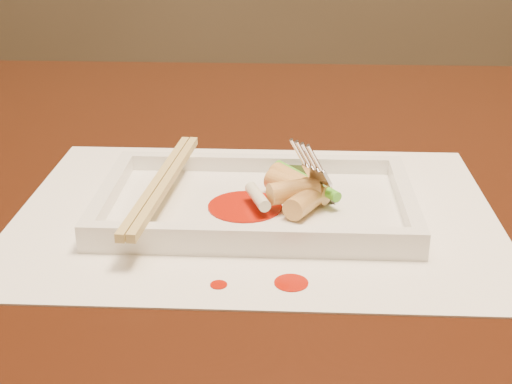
{
  "coord_description": "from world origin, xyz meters",
  "views": [
    {
      "loc": [
        0.12,
        -0.63,
        1.01
      ],
      "look_at": [
        0.1,
        -0.08,
        0.77
      ],
      "focal_mm": 50.0,
      "sensor_mm": 36.0,
      "label": 1
    }
  ],
  "objects_px": {
    "chopstick_a": "(158,182)",
    "fork": "(343,113)",
    "plate_base": "(256,207)",
    "table": "(165,266)",
    "placemat": "(256,212)"
  },
  "relations": [
    {
      "from": "placemat",
      "to": "table",
      "type": "bearing_deg",
      "value": 139.23
    },
    {
      "from": "table",
      "to": "chopstick_a",
      "type": "xyz_separation_m",
      "value": [
        0.01,
        -0.08,
        0.13
      ]
    },
    {
      "from": "table",
      "to": "chopstick_a",
      "type": "relative_size",
      "value": 6.75
    },
    {
      "from": "plate_base",
      "to": "fork",
      "type": "bearing_deg",
      "value": 14.42
    },
    {
      "from": "chopstick_a",
      "to": "table",
      "type": "bearing_deg",
      "value": 99.98
    },
    {
      "from": "fork",
      "to": "table",
      "type": "bearing_deg",
      "value": 158.59
    },
    {
      "from": "plate_base",
      "to": "chopstick_a",
      "type": "height_order",
      "value": "chopstick_a"
    },
    {
      "from": "plate_base",
      "to": "chopstick_a",
      "type": "xyz_separation_m",
      "value": [
        -0.08,
        0.0,
        0.02
      ]
    },
    {
      "from": "table",
      "to": "plate_base",
      "type": "xyz_separation_m",
      "value": [
        0.1,
        -0.08,
        0.11
      ]
    },
    {
      "from": "chopstick_a",
      "to": "fork",
      "type": "xyz_separation_m",
      "value": [
        0.15,
        0.02,
        0.06
      ]
    },
    {
      "from": "placemat",
      "to": "chopstick_a",
      "type": "height_order",
      "value": "chopstick_a"
    },
    {
      "from": "placemat",
      "to": "fork",
      "type": "height_order",
      "value": "fork"
    },
    {
      "from": "chopstick_a",
      "to": "fork",
      "type": "bearing_deg",
      "value": 6.75
    },
    {
      "from": "table",
      "to": "fork",
      "type": "distance_m",
      "value": 0.26
    },
    {
      "from": "placemat",
      "to": "fork",
      "type": "xyz_separation_m",
      "value": [
        0.07,
        0.02,
        0.08
      ]
    }
  ]
}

